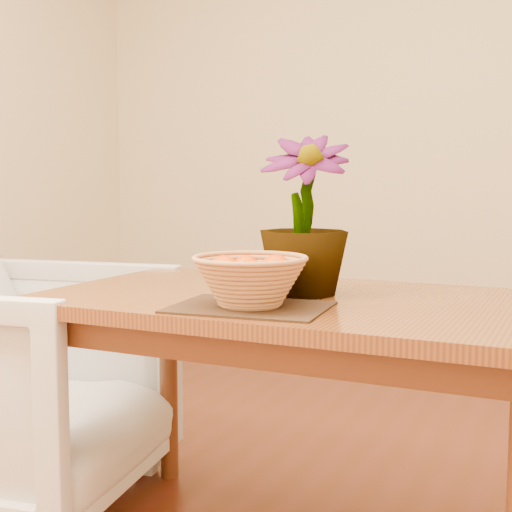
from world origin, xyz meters
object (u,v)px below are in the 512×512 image
at_px(wicker_basket, 250,283).
at_px(table, 297,328).
at_px(armchair, 17,373).
at_px(potted_plant, 304,215).

bearing_deg(wicker_basket, table, 81.23).
bearing_deg(armchair, wicker_basket, -109.34).
xyz_separation_m(table, wicker_basket, (-0.03, -0.23, 0.15)).
bearing_deg(armchair, potted_plant, -94.09).
height_order(wicker_basket, armchair, wicker_basket).
bearing_deg(wicker_basket, armchair, 169.71).
xyz_separation_m(table, armchair, (-0.97, -0.06, -0.23)).
xyz_separation_m(potted_plant, armchair, (-0.97, -0.08, -0.54)).
distance_m(table, wicker_basket, 0.27).
bearing_deg(wicker_basket, potted_plant, 80.78).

